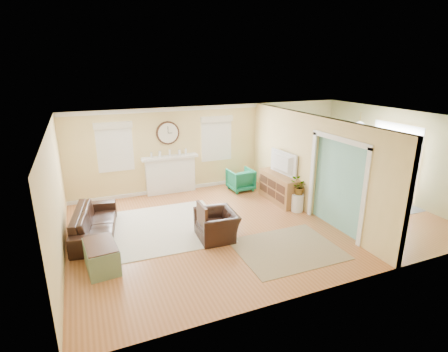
{
  "coord_description": "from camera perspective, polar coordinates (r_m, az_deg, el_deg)",
  "views": [
    {
      "loc": [
        -3.92,
        -7.17,
        3.78
      ],
      "look_at": [
        -0.8,
        0.3,
        1.2
      ],
      "focal_mm": 28.0,
      "sensor_mm": 36.0,
      "label": 1
    }
  ],
  "objects": [
    {
      "name": "garden_stool",
      "position": [
        9.63,
        11.89,
        -4.29
      ],
      "size": [
        0.32,
        0.32,
        0.48
      ],
      "primitive_type": "cylinder",
      "color": "white",
      "rests_on": "floor"
    },
    {
      "name": "ceiling",
      "position": [
        8.25,
        6.02,
        9.37
      ],
      "size": [
        9.0,
        6.0,
        0.02
      ],
      "primitive_type": "cube",
      "color": "white",
      "rests_on": "wall_back"
    },
    {
      "name": "wall_back",
      "position": [
        11.18,
        -1.56,
        4.85
      ],
      "size": [
        9.0,
        0.02,
        2.6
      ],
      "primitive_type": "cube",
      "color": "#D4BB72",
      "rests_on": "ground"
    },
    {
      "name": "sofa",
      "position": [
        8.64,
        -20.35,
        -7.13
      ],
      "size": [
        1.18,
        2.28,
        0.64
      ],
      "primitive_type": "imported",
      "rotation": [
        0.0,
        0.0,
        1.41
      ],
      "color": "black",
      "rests_on": "floor"
    },
    {
      "name": "wall_front",
      "position": [
        6.24,
        18.95,
        -6.77
      ],
      "size": [
        9.0,
        0.02,
        2.6
      ],
      "primitive_type": "cube",
      "color": "#D4BB72",
      "rests_on": "ground"
    },
    {
      "name": "floor",
      "position": [
        9.0,
        5.49,
        -7.24
      ],
      "size": [
        9.0,
        9.0,
        0.0
      ],
      "primitive_type": "plane",
      "color": "#A15C30",
      "rests_on": "ground"
    },
    {
      "name": "potted_plant",
      "position": [
        9.47,
        12.07,
        -1.66
      ],
      "size": [
        0.54,
        0.52,
        0.46
      ],
      "primitive_type": "imported",
      "rotation": [
        0.0,
        0.0,
        2.6
      ],
      "color": "#337F33",
      "rests_on": "garden_stool"
    },
    {
      "name": "fireplace",
      "position": [
        10.81,
        -8.73,
        0.35
      ],
      "size": [
        1.7,
        0.3,
        1.17
      ],
      "color": "white",
      "rests_on": "ground"
    },
    {
      "name": "dining_chair_w",
      "position": [
        10.4,
        17.0,
        -0.87
      ],
      "size": [
        0.51,
        0.51,
        1.04
      ],
      "color": "white",
      "rests_on": "floor"
    },
    {
      "name": "trunk",
      "position": [
        7.29,
        -19.37,
        -12.27
      ],
      "size": [
        0.64,
        0.96,
        0.53
      ],
      "color": "gray",
      "rests_on": "floor"
    },
    {
      "name": "rug_jute",
      "position": [
        7.78,
        10.28,
        -11.63
      ],
      "size": [
        2.16,
        1.77,
        0.01
      ],
      "primitive_type": "cube",
      "rotation": [
        0.0,
        0.0,
        -0.01
      ],
      "color": "#988162",
      "rests_on": "floor"
    },
    {
      "name": "window_left",
      "position": [
        10.38,
        -17.45,
        5.07
      ],
      "size": [
        1.05,
        0.13,
        1.42
      ],
      "color": "white",
      "rests_on": "wall_back"
    },
    {
      "name": "dining_chair_s",
      "position": [
        10.08,
        24.57,
        -2.47
      ],
      "size": [
        0.5,
        0.5,
        0.99
      ],
      "color": "gray",
      "rests_on": "floor"
    },
    {
      "name": "pendant",
      "position": [
        10.09,
        21.23,
        7.49
      ],
      "size": [
        0.3,
        0.3,
        0.55
      ],
      "color": "gold",
      "rests_on": "ceiling"
    },
    {
      "name": "dining_chair_e",
      "position": [
        11.28,
        22.2,
        -0.11
      ],
      "size": [
        0.52,
        0.52,
        1.0
      ],
      "color": "gray",
      "rests_on": "floor"
    },
    {
      "name": "green_chair",
      "position": [
        10.99,
        2.74,
        -0.59
      ],
      "size": [
        0.75,
        0.77,
        0.68
      ],
      "primitive_type": "imported",
      "rotation": [
        0.0,
        0.0,
        3.18
      ],
      "color": "#197747",
      "rests_on": "floor"
    },
    {
      "name": "dining_table",
      "position": [
        10.95,
        19.99,
        -1.91
      ],
      "size": [
        1.22,
        1.88,
        0.62
      ],
      "primitive_type": "imported",
      "rotation": [
        0.0,
        0.0,
        1.71
      ],
      "color": "#4E2F1D",
      "rests_on": "floor"
    },
    {
      "name": "wall_left",
      "position": [
        7.61,
        -25.74,
        -3.18
      ],
      "size": [
        0.02,
        6.0,
        2.6
      ],
      "primitive_type": "cube",
      "color": "#D4BB72",
      "rests_on": "ground"
    },
    {
      "name": "partition",
      "position": [
        9.53,
        12.98,
        2.49
      ],
      "size": [
        0.17,
        6.0,
        2.6
      ],
      "color": "#D4BB72",
      "rests_on": "ground"
    },
    {
      "name": "credenza",
      "position": [
        10.22,
        9.06,
        -1.86
      ],
      "size": [
        0.54,
        1.58,
        0.8
      ],
      "color": "#966436",
      "rests_on": "floor"
    },
    {
      "name": "tv",
      "position": [
        9.99,
        9.17,
        2.08
      ],
      "size": [
        0.25,
        1.16,
        0.66
      ],
      "primitive_type": "imported",
      "rotation": [
        0.0,
        0.0,
        1.66
      ],
      "color": "black",
      "rests_on": "credenza"
    },
    {
      "name": "eames_chair",
      "position": [
        8.0,
        -1.19,
        -7.99
      ],
      "size": [
        0.89,
        1.01,
        0.63
      ],
      "primitive_type": "imported",
      "rotation": [
        0.0,
        0.0,
        -1.63
      ],
      "color": "black",
      "rests_on": "floor"
    },
    {
      "name": "rug_grey",
      "position": [
        11.05,
        19.83,
        -3.39
      ],
      "size": [
        2.51,
        3.14,
        0.01
      ],
      "primitive_type": "cube",
      "color": "gray",
      "rests_on": "floor"
    },
    {
      "name": "rug_cream",
      "position": [
        8.7,
        -10.81,
        -8.35
      ],
      "size": [
        3.2,
        2.8,
        0.02
      ],
      "primitive_type": "cube",
      "rotation": [
        0.0,
        0.0,
        -0.03
      ],
      "color": "beige",
      "rests_on": "floor"
    },
    {
      "name": "dining_chair_n",
      "position": [
        11.67,
        15.88,
        1.02
      ],
      "size": [
        0.46,
        0.46,
        0.97
      ],
      "color": "gray",
      "rests_on": "floor"
    },
    {
      "name": "wall_clock",
      "position": [
        10.6,
        -9.16,
        6.96
      ],
      "size": [
        0.7,
        0.07,
        0.7
      ],
      "color": "#4E2F1D",
      "rests_on": "wall_back"
    },
    {
      "name": "window_right",
      "position": [
        11.08,
        -1.24,
        6.63
      ],
      "size": [
        1.05,
        0.13,
        1.42
      ],
      "color": "white",
      "rests_on": "wall_back"
    },
    {
      "name": "french_doors",
      "position": [
        11.34,
        25.97,
        2.2
      ],
      "size": [
        0.06,
        1.7,
        2.2
      ],
      "color": "white",
      "rests_on": "ground"
    },
    {
      "name": "wall_right",
      "position": [
        11.33,
        26.26,
        3.2
      ],
      "size": [
        0.02,
        6.0,
        2.6
      ],
      "primitive_type": "cube",
      "color": "#D4BB72",
      "rests_on": "ground"
    }
  ]
}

